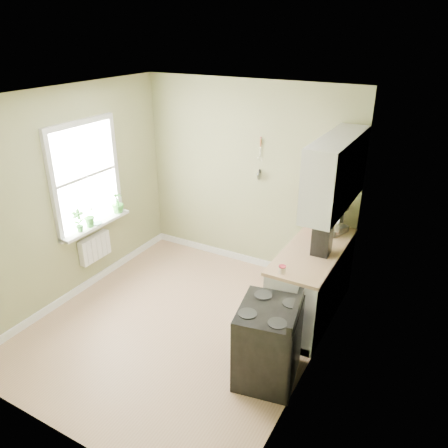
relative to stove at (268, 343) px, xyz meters
The scene contains 21 objects.
floor 1.37m from the stove, 168.54° to the left, with size 3.20×3.60×0.02m, color #A97E5E.
ceiling 2.63m from the stove, 168.54° to the left, with size 3.20×3.60×0.02m, color white.
wall_back 2.60m from the stove, 121.69° to the left, with size 3.20×0.02×2.70m, color #989B69.
wall_left 3.04m from the stove, behind, with size 0.02×3.60×2.70m, color #989B69.
wall_right 1.02m from the stove, 37.86° to the left, with size 0.02×3.60×2.70m, color #989B69.
base_cabinets 1.26m from the stove, 88.96° to the left, with size 0.60×1.60×0.87m, color silver.
countertop 1.34m from the stove, 89.41° to the left, with size 0.64×1.60×0.04m, color tan.
upper_cabinets 1.97m from the stove, 83.79° to the left, with size 0.35×1.40×0.80m, color silver.
window 3.12m from the stove, 168.94° to the left, with size 0.06×1.14×1.44m.
window_sill 2.88m from the stove, 168.66° to the left, with size 0.18×1.14×0.04m, color white.
radiator 2.87m from the stove, 169.76° to the left, with size 0.12×0.50×0.35m, color white.
wall_utensils 2.57m from the stove, 117.85° to the left, with size 0.02×0.14×0.58m.
stove is the anchor object (origin of this frame).
stand_mixer 1.95m from the stove, 87.28° to the left, with size 0.33×0.40×0.44m.
kettle 2.07m from the stove, 95.08° to the left, with size 0.19×0.11×0.19m.
coffee_maker 1.36m from the stove, 84.57° to the left, with size 0.21×0.23×0.35m.
red_tray 2.09m from the stove, 96.55° to the left, with size 0.32×0.32×0.02m, color maroon.
jar 0.78m from the stove, 101.10° to the left, with size 0.08×0.08×0.09m.
plant_a 2.86m from the stove, behind, with size 0.16×0.11×0.31m, color #317529.
plant_b 2.89m from the stove, behind, with size 0.17×0.14×0.31m, color #317529.
plant_c 3.02m from the stove, 160.30° to the left, with size 0.17×0.17×0.30m, color #317529.
Camera 1 is at (2.58, -3.51, 3.33)m, focal length 35.00 mm.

